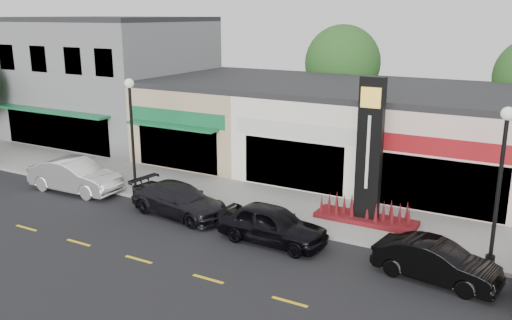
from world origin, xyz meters
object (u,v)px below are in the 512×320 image
(car_white_van, at_px, (75,176))
(lamp_west_near, at_px, (132,124))
(car_black_sedan, at_px, (272,224))
(car_black_conv, at_px, (436,262))
(pylon_sign, at_px, (368,172))
(lamp_east_near, at_px, (501,171))
(car_dark_sedan, at_px, (179,200))

(car_white_van, bearing_deg, lamp_west_near, -71.74)
(car_black_sedan, relative_size, car_black_conv, 1.08)
(pylon_sign, bearing_deg, car_white_van, -168.67)
(lamp_east_near, bearing_deg, car_dark_sedan, -174.43)
(pylon_sign, height_order, car_black_sedan, pylon_sign)
(car_dark_sedan, distance_m, car_black_conv, 11.00)
(pylon_sign, xyz_separation_m, car_black_sedan, (-2.57, -3.50, -1.53))
(lamp_west_near, distance_m, car_dark_sedan, 4.69)
(pylon_sign, height_order, car_dark_sedan, pylon_sign)
(lamp_west_near, height_order, car_black_sedan, lamp_west_near)
(lamp_east_near, bearing_deg, car_black_conv, -127.42)
(car_white_van, bearing_deg, car_black_conv, -95.08)
(car_dark_sedan, relative_size, car_black_sedan, 1.09)
(lamp_east_near, relative_size, car_black_conv, 1.35)
(car_black_conv, bearing_deg, car_dark_sedan, 94.37)
(pylon_sign, distance_m, car_black_sedan, 4.61)
(lamp_east_near, xyz_separation_m, car_black_conv, (-1.45, -1.89, -2.81))
(pylon_sign, bearing_deg, car_dark_sedan, -158.61)
(lamp_east_near, distance_m, pylon_sign, 5.42)
(lamp_east_near, relative_size, car_white_van, 1.11)
(lamp_west_near, relative_size, car_dark_sedan, 1.15)
(lamp_east_near, distance_m, car_black_conv, 3.68)
(lamp_west_near, bearing_deg, car_black_sedan, -12.08)
(car_white_van, relative_size, car_black_sedan, 1.13)
(car_dark_sedan, relative_size, car_black_conv, 1.17)
(lamp_west_near, xyz_separation_m, lamp_east_near, (16.00, 0.00, 0.00))
(lamp_west_near, relative_size, car_black_conv, 1.35)
(pylon_sign, relative_size, car_white_van, 1.22)
(lamp_east_near, distance_m, car_dark_sedan, 12.79)
(pylon_sign, height_order, car_white_van, pylon_sign)
(lamp_east_near, bearing_deg, pylon_sign, 161.25)
(lamp_west_near, xyz_separation_m, car_black_conv, (14.55, -1.89, -2.81))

